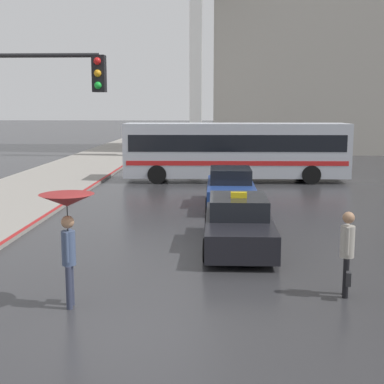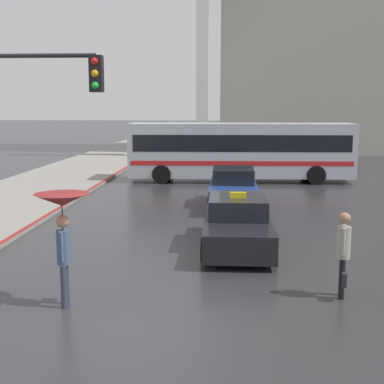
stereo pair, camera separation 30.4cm
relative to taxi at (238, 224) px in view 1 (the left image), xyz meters
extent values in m
plane|color=#2D2D30|center=(-1.90, -6.06, -0.65)|extent=(300.00, 300.00, 0.00)
cube|color=black|center=(0.00, -0.05, -0.13)|extent=(1.80, 4.64, 0.70)
cube|color=black|center=(0.00, 0.18, 0.49)|extent=(1.58, 2.09, 0.54)
cylinder|color=black|center=(0.85, -1.49, -0.35)|extent=(0.20, 0.60, 0.60)
cylinder|color=black|center=(-0.86, -1.49, -0.35)|extent=(0.20, 0.60, 0.60)
cylinder|color=black|center=(0.85, 1.39, -0.35)|extent=(0.20, 0.60, 0.60)
cylinder|color=black|center=(-0.85, 1.39, -0.35)|extent=(0.20, 0.60, 0.60)
cube|color=yellow|center=(0.00, -0.05, 0.84)|extent=(0.44, 0.16, 0.16)
cube|color=navy|center=(-0.04, 6.23, -0.10)|extent=(1.80, 4.73, 0.77)
cube|color=black|center=(-0.04, 6.47, 0.56)|extent=(1.58, 2.13, 0.56)
cylinder|color=black|center=(0.82, 4.77, -0.35)|extent=(0.20, 0.60, 0.60)
cylinder|color=black|center=(-0.89, 4.77, -0.35)|extent=(0.20, 0.60, 0.60)
cylinder|color=black|center=(0.82, 7.70, -0.35)|extent=(0.20, 0.60, 0.60)
cylinder|color=black|center=(-0.89, 7.70, -0.35)|extent=(0.20, 0.60, 0.60)
cube|color=#B2B7C1|center=(0.43, 13.62, 1.00)|extent=(11.66, 2.76, 2.78)
cube|color=black|center=(0.43, 13.62, 1.42)|extent=(11.08, 2.76, 0.85)
cube|color=red|center=(0.43, 13.62, 0.42)|extent=(11.31, 2.77, 0.24)
cylinder|color=black|center=(-3.60, 12.33, -0.17)|extent=(0.97, 0.30, 0.96)
cylinder|color=black|center=(-3.66, 14.73, -0.17)|extent=(0.97, 0.30, 0.96)
cylinder|color=black|center=(4.23, 12.51, -0.17)|extent=(0.97, 0.30, 0.96)
cylinder|color=black|center=(4.17, 14.91, -0.17)|extent=(0.97, 0.30, 0.96)
cylinder|color=#2D3347|center=(-3.46, -4.81, -0.22)|extent=(0.13, 0.13, 0.85)
cylinder|color=#2D3347|center=(-3.48, -4.60, -0.22)|extent=(0.13, 0.13, 0.85)
cylinder|color=#3D4C6B|center=(-3.47, -4.70, 0.54)|extent=(0.29, 0.29, 0.68)
sphere|color=#997051|center=(-3.47, -4.70, 1.05)|extent=(0.25, 0.25, 0.25)
cylinder|color=#3D4C6B|center=(-3.46, -4.88, 0.59)|extent=(0.08, 0.08, 0.57)
cylinder|color=#3D4C6B|center=(-3.49, -4.53, 0.59)|extent=(0.08, 0.08, 0.57)
cone|color=maroon|center=(-3.47, -4.70, 1.48)|extent=(1.05, 1.05, 0.24)
cylinder|color=black|center=(-3.47, -4.70, 1.13)|extent=(0.02, 0.02, 0.70)
cube|color=#262628|center=(-3.55, -4.46, -0.18)|extent=(0.12, 0.19, 0.28)
cylinder|color=black|center=(2.08, -3.74, -0.23)|extent=(0.14, 0.14, 0.83)
cylinder|color=black|center=(2.03, -3.96, -0.23)|extent=(0.14, 0.14, 0.83)
cylinder|color=gray|center=(2.05, -3.85, 0.51)|extent=(0.34, 0.34, 0.66)
sphere|color=#997051|center=(2.05, -3.85, 1.01)|extent=(0.24, 0.24, 0.24)
cylinder|color=gray|center=(2.10, -3.67, 0.56)|extent=(0.08, 0.08, 0.56)
cylinder|color=gray|center=(2.01, -4.03, 0.56)|extent=(0.08, 0.08, 0.56)
cube|color=#262628|center=(2.04, -4.12, -0.19)|extent=(0.14, 0.20, 0.28)
cylinder|color=black|center=(-5.19, -2.62, 4.35)|extent=(3.91, 0.10, 0.10)
cube|color=black|center=(-3.23, -2.62, 3.95)|extent=(0.28, 0.28, 0.80)
sphere|color=red|center=(-3.23, -2.78, 4.21)|extent=(0.16, 0.16, 0.16)
sphere|color=orange|center=(-3.23, -2.78, 3.95)|extent=(0.16, 0.16, 0.16)
sphere|color=green|center=(-3.23, -2.78, 3.69)|extent=(0.16, 0.16, 0.16)
cube|color=white|center=(-2.13, 26.25, 9.37)|extent=(0.90, 0.90, 20.03)
camera|label=1|loc=(-0.67, -14.58, 3.22)|focal=50.00mm
camera|label=2|loc=(-0.36, -14.57, 3.22)|focal=50.00mm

